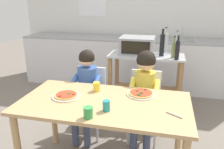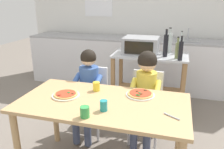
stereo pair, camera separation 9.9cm
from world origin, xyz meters
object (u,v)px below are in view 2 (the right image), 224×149
drinking_cup_teal (104,106)px  drinking_cup_yellow (96,86)px  bottle_squat_spirits (166,45)px  child_in_yellow_shirt (145,87)px  dining_table (103,111)px  kitchen_island_cart (149,74)px  child_in_blue_striped_shirt (87,85)px  bottle_tall_green_wine (181,45)px  bottle_dark_olive_oil (169,43)px  dining_chair_right (146,101)px  serving_spoon (172,116)px  bottle_brown_beer (181,50)px  drinking_cup_green (85,112)px  toaster_oven (141,45)px  bottle_clear_vinegar (177,50)px  pizza_plate_cream (66,95)px  dining_chair_left (92,96)px

drinking_cup_teal → drinking_cup_yellow: size_ratio=1.00×
bottle_squat_spirits → child_in_yellow_shirt: bearing=-100.5°
dining_table → kitchen_island_cart: bearing=80.3°
kitchen_island_cart → drinking_cup_yellow: 1.25m
dining_table → child_in_blue_striped_shirt: bearing=124.0°
bottle_tall_green_wine → bottle_dark_olive_oil: size_ratio=0.87×
dining_chair_right → drinking_cup_yellow: 0.70m
bottle_squat_spirits → serving_spoon: 1.47m
bottle_tall_green_wine → bottle_brown_beer: bearing=-90.1°
bottle_dark_olive_oil → serving_spoon: bearing=-86.0°
kitchen_island_cart → drinking_cup_green: (-0.28, -1.69, 0.22)m
toaster_oven → drinking_cup_green: size_ratio=5.47×
bottle_tall_green_wine → bottle_dark_olive_oil: bottle_dark_olive_oil is taller
child_in_yellow_shirt → serving_spoon: child_in_yellow_shirt is taller
toaster_oven → serving_spoon: toaster_oven is taller
kitchen_island_cart → bottle_clear_vinegar: (0.36, -0.13, 0.40)m
bottle_tall_green_wine → pizza_plate_cream: (-1.00, -1.59, -0.22)m
pizza_plate_cream → drinking_cup_green: 0.45m
child_in_blue_striped_shirt → dining_chair_right: bearing=11.9°
dining_chair_left → child_in_blue_striped_shirt: size_ratio=0.78×
drinking_cup_yellow → serving_spoon: 0.80m
dining_chair_right → drinking_cup_green: size_ratio=9.35×
kitchen_island_cart → dining_chair_right: size_ratio=1.26×
bottle_tall_green_wine → drinking_cup_yellow: 1.60m
bottle_squat_spirits → drinking_cup_yellow: bottle_squat_spirits is taller
bottle_clear_vinegar → dining_chair_left: 1.23m
bottle_brown_beer → dining_table: bottle_brown_beer is taller
pizza_plate_cream → serving_spoon: bearing=-8.0°
toaster_oven → serving_spoon: (0.49, -1.53, -0.22)m
dining_chair_right → serving_spoon: 0.89m
bottle_squat_spirits → dining_table: size_ratio=0.24×
bottle_squat_spirits → dining_table: bearing=-108.4°
bottle_brown_beer → drinking_cup_teal: 1.46m
toaster_oven → dining_table: toaster_oven is taller
kitchen_island_cart → bottle_dark_olive_oil: bearing=34.3°
child_in_blue_striped_shirt → child_in_yellow_shirt: bearing=2.1°
bottle_tall_green_wine → child_in_yellow_shirt: bottle_tall_green_wine is taller
bottle_dark_olive_oil → kitchen_island_cart: bearing=-145.7°
bottle_tall_green_wine → dining_chair_right: 1.11m
bottle_dark_olive_oil → dining_chair_left: size_ratio=0.44×
bottle_brown_beer → serving_spoon: bottle_brown_beer is taller
child_in_yellow_shirt → pizza_plate_cream: child_in_yellow_shirt is taller
dining_chair_right → bottle_brown_beer: bearing=56.0°
bottle_brown_beer → dining_chair_left: bottle_brown_beer is taller
drinking_cup_yellow → serving_spoon: drinking_cup_yellow is taller
bottle_clear_vinegar → drinking_cup_green: bearing=-112.1°
bottle_brown_beer → drinking_cup_green: bottle_brown_beer is taller
bottle_dark_olive_oil → serving_spoon: bottle_dark_olive_oil is taller
bottle_dark_olive_oil → toaster_oven: bearing=-159.4°
child_in_blue_striped_shirt → pizza_plate_cream: size_ratio=4.06×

